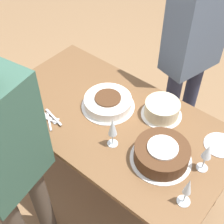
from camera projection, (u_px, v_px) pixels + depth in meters
name	position (u px, v px, depth m)	size (l,w,h in m)	color
ground_plane	(112.00, 182.00, 2.46)	(12.00, 12.00, 0.00)	#8E6B47
dining_table	(112.00, 130.00, 2.01)	(1.51, 0.82, 0.75)	brown
cake_center_white	(108.00, 102.00, 1.97)	(0.34, 0.34, 0.08)	white
cake_front_chocolate	(162.00, 154.00, 1.67)	(0.34, 0.34, 0.11)	white
cake_back_decorated	(162.00, 109.00, 1.91)	(0.25, 0.25, 0.10)	white
wine_glass_near	(207.00, 153.00, 1.57)	(0.06, 0.06, 0.19)	silver
wine_glass_far	(188.00, 188.00, 1.44)	(0.07, 0.07, 0.20)	silver
wine_glass_extra	(113.00, 128.00, 1.69)	(0.06, 0.06, 0.21)	silver
dessert_plate_right	(220.00, 145.00, 1.78)	(0.18, 0.18, 0.01)	silver
fork_pile	(50.00, 118.00, 1.91)	(0.21, 0.11, 0.02)	silver
person_cutting	(7.00, 159.00, 1.49)	(0.28, 0.43, 1.54)	#4C4238
person_watching	(194.00, 42.00, 2.08)	(0.31, 0.44, 1.63)	#2D334C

